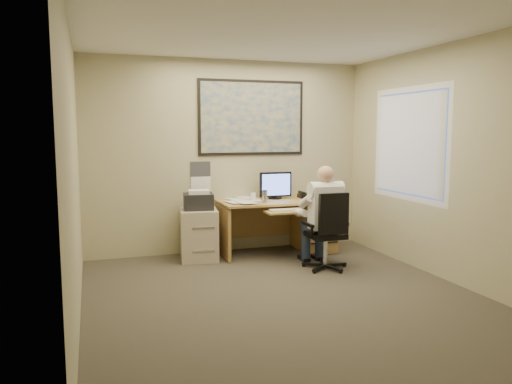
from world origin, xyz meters
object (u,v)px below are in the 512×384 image
object	(u,v)px
desk	(298,220)
person	(325,217)
office_chair	(327,247)
filing_cabinet	(199,230)

from	to	relation	value
desk	person	size ratio (longest dim) A/B	1.24
office_chair	person	distance (m)	0.37
person	office_chair	bearing A→B (deg)	-88.95
filing_cabinet	office_chair	size ratio (longest dim) A/B	0.96
person	filing_cabinet	bearing A→B (deg)	147.21
desk	filing_cabinet	xyz separation A→B (m)	(-1.44, -0.01, -0.04)
desk	person	bearing A→B (deg)	-92.51
filing_cabinet	person	world-z (taller)	person
desk	filing_cabinet	distance (m)	1.44
desk	person	world-z (taller)	person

